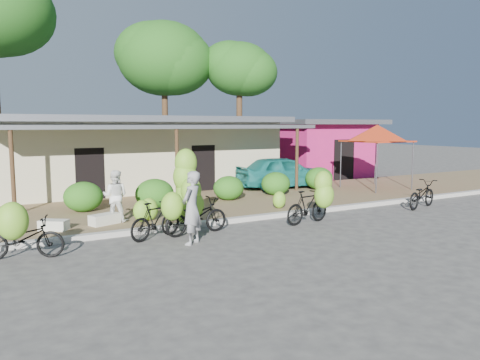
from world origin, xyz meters
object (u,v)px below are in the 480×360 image
object	(u,v)px
bike_left	(159,217)
sack_near	(105,219)
sack_far	(54,225)
bike_center	(191,200)
red_canopy	(377,133)
bystander	(115,196)
vendor	(192,208)
bike_far_left	(20,235)
tree_near_right	(236,68)
bike_right	(313,201)
teal_van	(283,172)
bike_far_right	(422,194)
tree_center_right	(160,57)

from	to	relation	value
bike_left	sack_near	bearing A→B (deg)	3.30
bike_left	sack_far	distance (m)	3.06
bike_center	sack_near	bearing A→B (deg)	43.61
red_canopy	bike_center	size ratio (longest dim) A/B	1.50
bike_center	bystander	size ratio (longest dim) A/B	1.51
vendor	red_canopy	bearing A→B (deg)	164.15
bike_far_left	bike_left	size ratio (longest dim) A/B	1.11
tree_near_right	sack_far	xyz separation A→B (m)	(-12.17, -11.53, -6.11)
tree_near_right	bike_far_left	distance (m)	19.93
bike_left	bike_right	bearing A→B (deg)	-117.46
bike_far_left	teal_van	xyz separation A→B (m)	(11.34, 6.18, 0.27)
tree_near_right	teal_van	xyz separation A→B (m)	(-1.83, -7.61, -5.52)
bike_left	vendor	xyz separation A→B (m)	(0.55, -0.84, 0.33)
bystander	teal_van	xyz separation A→B (m)	(8.55, 3.62, -0.04)
bike_far_right	sack_near	bearing A→B (deg)	61.92
tree_center_right	bike_center	world-z (taller)	tree_center_right
tree_center_right	vendor	bearing A→B (deg)	-107.99
bike_far_right	red_canopy	bearing A→B (deg)	-40.44
bike_far_left	bike_left	world-z (taller)	bike_far_left
red_canopy	bystander	distance (m)	12.34
tree_near_right	bike_center	distance (m)	16.76
bike_center	bystander	world-z (taller)	bike_center
tree_center_right	bike_center	size ratio (longest dim) A/B	3.88
bike_left	bystander	world-z (taller)	bystander
tree_center_right	red_canopy	xyz separation A→B (m)	(5.75, -11.80, -4.35)
tree_center_right	sack_near	xyz separation A→B (m)	(-6.78, -13.46, -6.69)
vendor	bystander	bearing A→B (deg)	-109.23
red_canopy	teal_van	size ratio (longest dim) A/B	0.82
red_canopy	sack_near	xyz separation A→B (m)	(-12.52, -1.67, -2.34)
red_canopy	sack_near	distance (m)	12.85
bike_far_left	bystander	bearing A→B (deg)	-27.91
red_canopy	bike_left	xyz separation A→B (m)	(-11.61, -3.72, -2.02)
tree_center_right	sack_near	distance (m)	16.49
tree_center_right	tree_near_right	distance (m)	4.51
bike_far_left	bike_far_right	bearing A→B (deg)	-70.56
tree_center_right	bike_far_left	xyz separation A→B (m)	(-9.17, -15.79, -6.38)
bike_far_left	bike_center	world-z (taller)	bike_center
bike_center	teal_van	distance (m)	8.92
bike_right	bystander	xyz separation A→B (m)	(-5.14, 2.83, 0.18)
tree_center_right	bike_far_right	size ratio (longest dim) A/B	4.49
vendor	bike_right	bearing A→B (deg)	145.88
bike_far_right	teal_van	distance (m)	6.44
bike_right	sack_near	bearing A→B (deg)	56.27
bike_far_right	sack_far	distance (m)	12.29
bike_left	vendor	size ratio (longest dim) A/B	0.93
bike_center	bike_far_right	distance (m)	8.75
sack_near	tree_near_right	bearing A→B (deg)	46.76
vendor	bike_far_right	bearing A→B (deg)	145.19
bike_left	bike_center	distance (m)	1.15
bike_center	sack_far	world-z (taller)	bike_center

